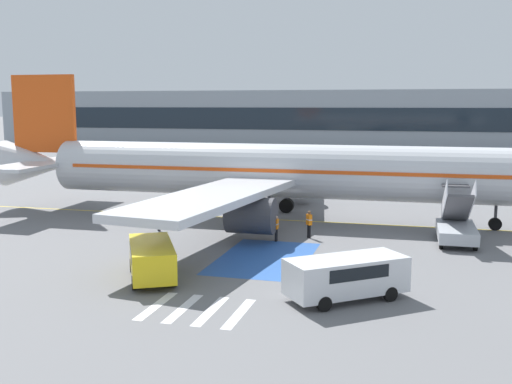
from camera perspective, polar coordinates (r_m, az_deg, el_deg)
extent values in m
plane|color=slate|center=(42.48, 2.73, -2.89)|extent=(600.00, 600.00, 0.00)
cube|color=gold|center=(43.02, 4.40, -2.76)|extent=(81.02, 1.55, 0.01)
cube|color=#2856A8|center=(32.75, 0.82, -6.29)|extent=(4.83, 8.16, 0.01)
cube|color=silver|center=(25.61, -9.49, -10.63)|extent=(0.44, 3.60, 0.01)
cube|color=silver|center=(25.15, -6.95, -10.93)|extent=(0.44, 3.60, 0.01)
cube|color=silver|center=(24.75, -4.33, -11.22)|extent=(0.44, 3.60, 0.01)
cube|color=silver|center=(24.39, -1.62, -11.50)|extent=(0.44, 3.60, 0.01)
cylinder|color=silver|center=(42.48, 4.45, 1.98)|extent=(37.09, 4.43, 3.81)
cone|color=silver|center=(50.67, -20.12, 2.53)|extent=(5.77, 3.75, 3.66)
cube|color=#DB4C14|center=(42.45, 4.46, 2.24)|extent=(34.13, 4.45, 0.24)
cube|color=silver|center=(51.88, 2.34, 2.52)|extent=(7.17, 17.53, 0.44)
cylinder|color=#38383D|center=(50.22, 3.80, 0.76)|extent=(2.91, 2.26, 2.21)
cube|color=silver|center=(34.80, -3.74, -0.38)|extent=(6.62, 17.46, 0.44)
cylinder|color=#38383D|center=(36.03, -0.48, -2.24)|extent=(2.91, 2.26, 2.21)
cube|color=#DB4C14|center=(49.98, -19.53, 7.04)|extent=(5.34, 0.45, 6.01)
cube|color=silver|center=(52.92, -16.65, 3.12)|extent=(3.53, 6.15, 0.24)
cube|color=silver|center=(46.89, -21.17, 2.28)|extent=(3.53, 6.15, 0.24)
cylinder|color=#38383D|center=(42.50, 21.91, -1.01)|extent=(0.20, 0.20, 2.78)
cylinder|color=black|center=(42.73, 21.81, -2.85)|extent=(0.84, 0.29, 0.84)
cylinder|color=#38383D|center=(45.95, 2.95, 0.21)|extent=(0.24, 0.24, 2.46)
cylinder|color=black|center=(46.14, 2.94, -1.30)|extent=(1.11, 0.62, 1.10)
cylinder|color=#38383D|center=(40.14, 1.26, -0.97)|extent=(0.24, 0.24, 2.46)
cylinder|color=black|center=(40.36, 1.25, -2.69)|extent=(1.11, 0.62, 1.10)
cube|color=#ADB2BA|center=(37.98, 18.54, -3.60)|extent=(2.28, 4.84, 0.70)
cylinder|color=black|center=(39.63, 17.00, -3.56)|extent=(0.23, 0.70, 0.70)
cylinder|color=black|center=(39.78, 19.69, -3.64)|extent=(0.23, 0.70, 0.70)
cylinder|color=black|center=(36.35, 17.23, -4.63)|extent=(0.23, 0.70, 0.70)
cylinder|color=black|center=(36.51, 20.17, -4.72)|extent=(0.23, 0.70, 0.70)
cube|color=#4C4C51|center=(37.72, 18.64, -1.49)|extent=(1.50, 4.18, 2.28)
cube|color=#4C4C51|center=(39.82, 18.47, 0.57)|extent=(1.67, 1.13, 0.12)
cube|color=silver|center=(37.60, 17.51, -0.74)|extent=(0.14, 4.52, 2.98)
cube|color=silver|center=(37.72, 19.84, -0.82)|extent=(0.14, 4.52, 2.98)
cube|color=#38383D|center=(68.85, 1.58, 2.11)|extent=(8.62, 3.68, 0.60)
cube|color=silver|center=(67.39, 4.80, 2.37)|extent=(2.18, 2.62, 1.60)
cube|color=black|center=(67.06, 5.55, 2.61)|extent=(0.33, 1.98, 0.70)
cylinder|color=#B7BCC4|center=(68.84, 1.29, 3.42)|extent=(6.06, 3.35, 2.54)
cylinder|color=gold|center=(68.84, 1.29, 3.42)|extent=(0.72, 2.62, 2.60)
cylinder|color=black|center=(68.71, 4.82, 1.82)|extent=(0.99, 0.42, 0.96)
cylinder|color=black|center=(66.48, 4.16, 1.60)|extent=(0.99, 0.42, 0.96)
cylinder|color=black|center=(70.15, 1.59, 1.98)|extent=(0.99, 0.42, 0.96)
cylinder|color=black|center=(67.97, 0.84, 1.77)|extent=(0.99, 0.42, 0.96)
cylinder|color=black|center=(71.05, -0.15, 2.06)|extent=(0.99, 0.42, 0.96)
cylinder|color=black|center=(68.89, -0.94, 1.86)|extent=(0.99, 0.42, 0.96)
cube|color=yellow|center=(29.14, -9.91, -6.20)|extent=(4.07, 5.26, 1.41)
cube|color=black|center=(29.06, -9.93, -5.61)|extent=(3.03, 3.33, 0.51)
cylinder|color=black|center=(30.76, -11.73, -6.83)|extent=(0.48, 0.66, 0.64)
cylinder|color=black|center=(30.85, -8.39, -6.70)|extent=(0.48, 0.66, 0.64)
cylinder|color=black|center=(27.82, -11.54, -8.46)|extent=(0.48, 0.66, 0.64)
cylinder|color=black|center=(27.92, -7.83, -8.30)|extent=(0.48, 0.66, 0.64)
cube|color=silver|center=(26.01, 8.60, -7.83)|extent=(5.33, 4.83, 1.51)
cube|color=black|center=(25.92, 8.61, -7.13)|extent=(3.53, 3.40, 0.54)
cylinder|color=black|center=(27.82, 10.37, -8.42)|extent=(0.63, 0.55, 0.64)
cylinder|color=black|center=(26.34, 12.67, -9.46)|extent=(0.63, 0.55, 0.64)
cylinder|color=black|center=(26.25, 4.44, -9.34)|extent=(0.63, 0.55, 0.64)
cylinder|color=black|center=(24.68, 6.50, -10.54)|extent=(0.63, 0.55, 0.64)
cylinder|color=black|center=(36.50, 1.90, -4.14)|extent=(0.14, 0.14, 0.77)
cylinder|color=black|center=(36.66, 1.97, -4.09)|extent=(0.14, 0.14, 0.77)
cube|color=orange|center=(36.44, 1.94, -3.06)|extent=(0.23, 0.42, 0.61)
cube|color=silver|center=(36.44, 1.94, -3.06)|extent=(0.24, 0.43, 0.06)
sphere|color=tan|center=(36.36, 1.94, -2.43)|extent=(0.21, 0.21, 0.21)
cylinder|color=black|center=(37.64, 5.00, -3.73)|extent=(0.14, 0.14, 0.84)
cylinder|color=black|center=(37.49, 5.13, -3.78)|extent=(0.14, 0.14, 0.84)
cube|color=orange|center=(37.41, 5.08, -2.63)|extent=(0.44, 0.46, 0.66)
cube|color=silver|center=(37.41, 5.08, -2.63)|extent=(0.45, 0.48, 0.06)
sphere|color=brown|center=(37.33, 5.09, -1.96)|extent=(0.23, 0.23, 0.23)
cylinder|color=black|center=(39.85, -9.19, -3.12)|extent=(0.14, 0.14, 0.85)
cylinder|color=black|center=(40.01, -9.27, -3.08)|extent=(0.14, 0.14, 0.85)
cube|color=orange|center=(39.78, -9.26, -2.03)|extent=(0.45, 0.46, 0.67)
cube|color=silver|center=(39.78, -9.26, -2.03)|extent=(0.46, 0.47, 0.06)
sphere|color=beige|center=(39.71, -9.27, -1.39)|extent=(0.23, 0.23, 0.23)
cylinder|color=#191E38|center=(41.31, -2.61, -2.59)|extent=(0.14, 0.14, 0.89)
cylinder|color=#191E38|center=(41.47, -2.68, -2.54)|extent=(0.14, 0.14, 0.89)
cube|color=yellow|center=(41.24, -2.65, -1.48)|extent=(0.42, 0.47, 0.71)
cube|color=silver|center=(41.24, -2.65, -1.48)|extent=(0.43, 0.48, 0.06)
sphere|color=beige|center=(41.16, -2.65, -0.83)|extent=(0.24, 0.24, 0.24)
cube|color=#89939E|center=(106.44, 7.21, 6.70)|extent=(125.60, 12.00, 10.62)
cube|color=#19232D|center=(100.44, 6.72, 6.92)|extent=(120.58, 0.10, 3.72)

